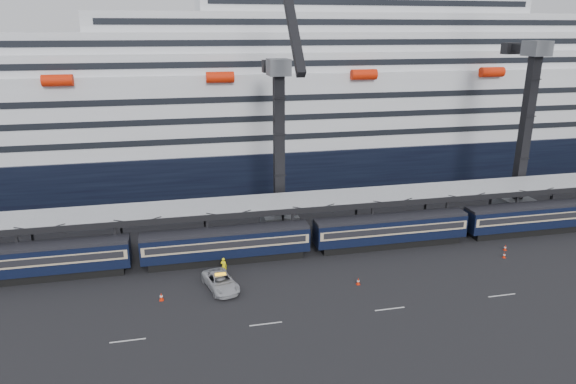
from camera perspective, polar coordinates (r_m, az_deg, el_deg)
The scene contains 12 objects.
ground at distance 60.50m, azimuth 22.09°, elevation -8.60°, with size 260.00×260.00×0.00m, color black.
train at distance 65.19m, azimuth 14.04°, elevation -3.78°, with size 133.05×3.00×4.05m.
canopy at distance 69.64m, azimuth 16.22°, elevation 0.07°, with size 130.00×6.25×5.53m.
cruise_ship at distance 96.33m, azimuth 6.92°, elevation 9.70°, with size 214.09×28.84×34.00m.
crane_dark_near at distance 65.31m, azimuth -0.94°, elevation 5.71°, with size 4.50×17.75×35.08m.
crane_dark_mid at distance 78.92m, azimuth 25.18°, elevation 7.18°, with size 4.50×18.24×39.64m.
pickup_truck at distance 53.64m, azimuth -7.48°, elevation -9.86°, with size 2.61×5.65×1.57m, color #A5A7AC.
worker at distance 56.50m, azimuth -7.16°, elevation -8.16°, with size 0.70×0.46×1.92m, color #FFF00D.
traffic_cone_b at distance 52.78m, azimuth -13.90°, elevation -11.21°, with size 0.42×0.42×0.83m.
traffic_cone_c at distance 54.71m, azimuth 7.81°, elevation -9.80°, with size 0.37×0.37×0.74m.
traffic_cone_d at distance 65.18m, azimuth 22.90°, elevation -6.47°, with size 0.35×0.35×0.70m.
traffic_cone_e at distance 67.33m, azimuth 22.98°, elevation -5.71°, with size 0.35×0.35×0.70m.
Camera 1 is at (-32.85, -44.01, 25.40)m, focal length 32.00 mm.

